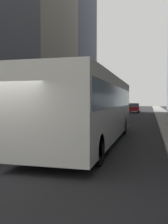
{
  "coord_description": "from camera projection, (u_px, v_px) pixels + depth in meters",
  "views": [
    {
      "loc": [
        3.89,
        -6.18,
        1.98
      ],
      "look_at": [
        0.48,
        6.82,
        1.4
      ],
      "focal_mm": 40.77,
      "sensor_mm": 36.0,
      "label": 1
    }
  ],
  "objects": [
    {
      "name": "ground_plane",
      "position": [
        126.0,
        113.0,
        40.86
      ],
      "size": [
        120.0,
        120.0,
        0.0
      ],
      "primitive_type": "plane",
      "color": "#232326"
    },
    {
      "name": "car_blue_hatchback",
      "position": [
        105.0,
        111.0,
        29.14
      ],
      "size": [
        1.88,
        4.26,
        1.62
      ],
      "color": "#4C6BB7",
      "rests_on": "ground"
    },
    {
      "name": "building_left_mid",
      "position": [
        31.0,
        43.0,
        34.42
      ],
      "size": [
        9.13,
        14.61,
        19.84
      ],
      "color": "gray",
      "rests_on": "ground"
    },
    {
      "name": "sidewalk_right",
      "position": [
        163.0,
        113.0,
        39.42
      ],
      "size": [
        2.4,
        110.0,
        0.15
      ],
      "primitive_type": "cube",
      "color": "#9E9991",
      "rests_on": "ground"
    },
    {
      "name": "car_white_van",
      "position": [
        118.0,
        108.0,
        40.43
      ],
      "size": [
        1.83,
        4.55,
        1.62
      ],
      "color": "silver",
      "rests_on": "ground"
    },
    {
      "name": "building_left_far",
      "position": [
        68.0,
        16.0,
        49.3
      ],
      "size": [
        8.28,
        15.86,
        36.92
      ],
      "color": "#4C515B",
      "rests_on": "ground"
    },
    {
      "name": "car_red_coupe",
      "position": [
        134.0,
        108.0,
        43.11
      ],
      "size": [
        1.81,
        4.77,
        1.62
      ],
      "color": "red",
      "rests_on": "ground"
    },
    {
      "name": "car_yellow_taxi",
      "position": [
        116.0,
        107.0,
        51.42
      ],
      "size": [
        1.81,
        4.49,
        1.62
      ],
      "color": "yellow",
      "rests_on": "ground"
    },
    {
      "name": "transit_bus",
      "position": [
        92.0,
        105.0,
        12.0
      ],
      "size": [
        2.78,
        11.53,
        3.05
      ],
      "color": "silver",
      "rests_on": "ground"
    },
    {
      "name": "sidewalk_left",
      "position": [
        91.0,
        112.0,
        42.31
      ],
      "size": [
        2.4,
        110.0,
        0.15
      ],
      "primitive_type": "cube",
      "color": "#ADA89E",
      "rests_on": "ground"
    },
    {
      "name": "car_grey_wagon",
      "position": [
        64.0,
        116.0,
        20.31
      ],
      "size": [
        1.83,
        3.99,
        1.62
      ],
      "color": "slate",
      "rests_on": "ground"
    }
  ]
}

